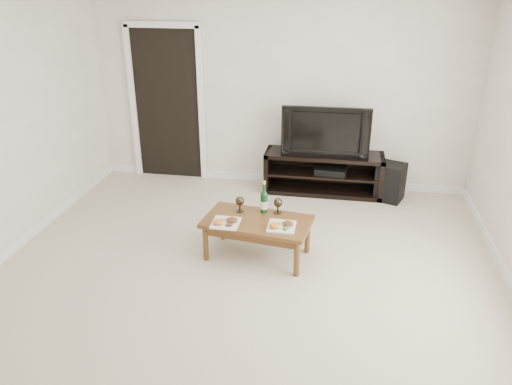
% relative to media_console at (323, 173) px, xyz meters
% --- Properties ---
extents(floor, '(5.50, 5.50, 0.00)m').
position_rel_media_console_xyz_m(floor, '(-0.64, -2.50, -0.28)').
color(floor, beige).
rests_on(floor, ground).
extents(back_wall, '(5.00, 0.04, 2.60)m').
position_rel_media_console_xyz_m(back_wall, '(-0.64, 0.27, 1.02)').
color(back_wall, beige).
rests_on(back_wall, ground).
extents(doorway, '(0.90, 0.02, 2.05)m').
position_rel_media_console_xyz_m(doorway, '(-2.19, 0.24, 0.75)').
color(doorway, black).
rests_on(doorway, ground).
extents(media_console, '(1.54, 0.45, 0.55)m').
position_rel_media_console_xyz_m(media_console, '(0.00, 0.00, 0.00)').
color(media_console, black).
rests_on(media_console, ground).
extents(television, '(1.12, 0.17, 0.64)m').
position_rel_media_console_xyz_m(television, '(0.00, 0.00, 0.60)').
color(television, black).
rests_on(television, media_console).
extents(av_receiver, '(0.43, 0.34, 0.08)m').
position_rel_media_console_xyz_m(av_receiver, '(0.10, -0.01, 0.05)').
color(av_receiver, black).
rests_on(av_receiver, media_console).
extents(subwoofer, '(0.42, 0.42, 0.49)m').
position_rel_media_console_xyz_m(subwoofer, '(0.86, -0.09, -0.03)').
color(subwoofer, black).
rests_on(subwoofer, ground).
extents(coffee_table, '(1.15, 0.73, 0.42)m').
position_rel_media_console_xyz_m(coffee_table, '(-0.58, -1.77, -0.07)').
color(coffee_table, brown).
rests_on(coffee_table, ground).
extents(plate_left, '(0.27, 0.27, 0.07)m').
position_rel_media_console_xyz_m(plate_left, '(-0.88, -1.91, 0.18)').
color(plate_left, white).
rests_on(plate_left, coffee_table).
extents(plate_right, '(0.27, 0.27, 0.07)m').
position_rel_media_console_xyz_m(plate_right, '(-0.32, -1.89, 0.18)').
color(plate_right, white).
rests_on(plate_right, coffee_table).
extents(wine_bottle, '(0.07, 0.07, 0.35)m').
position_rel_media_console_xyz_m(wine_bottle, '(-0.54, -1.58, 0.32)').
color(wine_bottle, '#0E3516').
rests_on(wine_bottle, coffee_table).
extents(goblet_left, '(0.09, 0.09, 0.17)m').
position_rel_media_console_xyz_m(goblet_left, '(-0.79, -1.61, 0.23)').
color(goblet_left, '#31291B').
rests_on(goblet_left, coffee_table).
extents(goblet_right, '(0.09, 0.09, 0.17)m').
position_rel_media_console_xyz_m(goblet_right, '(-0.40, -1.58, 0.23)').
color(goblet_right, '#31291B').
rests_on(goblet_right, coffee_table).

